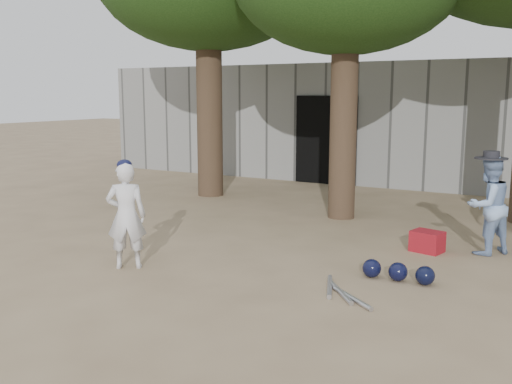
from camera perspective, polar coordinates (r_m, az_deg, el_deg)
The scene contains 7 objects.
ground at distance 7.27m, azimuth -8.08°, elevation -8.18°, with size 70.00×70.00×0.00m, color #937C5E.
boy_player at distance 7.50m, azimuth -12.84°, elevation -2.32°, with size 0.50×0.33×1.38m, color silver.
spectator_blue at distance 8.59m, azimuth 22.19°, elevation -1.26°, with size 0.67×0.53×1.39m, color #8AA8D6.
red_bag at distance 8.53m, azimuth 16.75°, elevation -4.76°, with size 0.42×0.32×0.30m, color #A2151C.
back_building at distance 16.39m, azimuth 14.33°, elevation 6.89°, with size 16.00×5.24×3.00m.
helmet_row at distance 7.14m, azimuth 14.01°, elevation -7.75°, with size 0.87×0.26×0.23m.
bat_pile at distance 6.58m, azimuth 8.45°, elevation -9.88°, with size 0.82×0.83×0.06m.
Camera 1 is at (4.22, -5.49, 2.22)m, focal length 40.00 mm.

